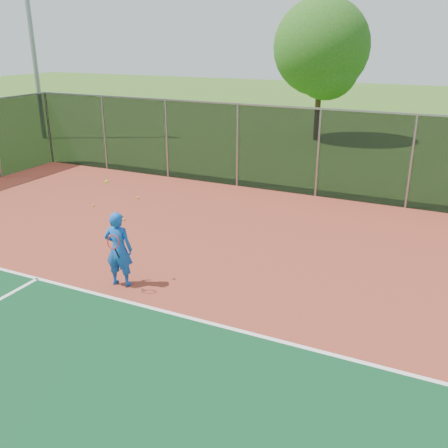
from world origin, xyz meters
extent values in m
cube|color=#983926|center=(0.00, 2.00, 0.01)|extent=(30.00, 20.00, 0.02)
cube|color=black|center=(0.00, 12.00, 1.52)|extent=(30.00, 0.04, 3.00)
cube|color=gray|center=(0.00, 12.00, 3.02)|extent=(30.00, 0.06, 0.06)
imported|color=blue|center=(-5.11, 3.61, 0.88)|extent=(0.70, 0.54, 1.72)
cylinder|color=black|center=(-4.96, 3.36, 0.90)|extent=(0.03, 0.15, 0.27)
torus|color=#A51414|center=(-4.96, 3.26, 1.20)|extent=(0.30, 0.13, 0.29)
sphere|color=yellow|center=(-5.36, 3.71, 2.35)|extent=(0.07, 0.07, 0.07)
sphere|color=yellow|center=(-9.27, 7.76, 0.06)|extent=(0.07, 0.07, 0.07)
sphere|color=yellow|center=(-8.44, 9.09, 0.06)|extent=(0.07, 0.07, 0.07)
sphere|color=yellow|center=(-7.56, 7.08, 0.06)|extent=(0.07, 0.07, 0.07)
cylinder|color=gray|center=(-19.50, 16.14, 5.93)|extent=(0.24, 0.24, 11.86)
cylinder|color=#372414|center=(-5.81, 22.09, 1.38)|extent=(0.30, 0.30, 2.77)
sphere|color=#225316|center=(-5.81, 22.09, 4.77)|extent=(4.92, 4.92, 4.92)
sphere|color=#225316|center=(-5.41, 21.79, 3.84)|extent=(3.38, 3.38, 3.38)
camera|label=1|loc=(1.27, -4.43, 5.21)|focal=40.00mm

